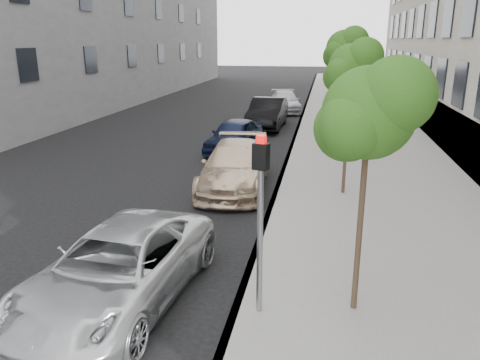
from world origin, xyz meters
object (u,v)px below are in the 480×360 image
(tree_mid, at_px, (352,67))
(signal_pole, at_px, (260,206))
(tree_far, at_px, (345,49))
(sedan_black, at_px, (268,113))
(sedan_blue, at_px, (234,135))
(suv, at_px, (235,166))
(tree_near, at_px, (371,113))
(minivan, at_px, (118,268))
(sedan_rear, at_px, (285,102))

(tree_mid, height_order, signal_pole, tree_mid)
(tree_far, bearing_deg, sedan_black, 128.92)
(tree_far, bearing_deg, sedan_blue, -166.20)
(tree_mid, distance_m, tree_far, 6.51)
(tree_mid, relative_size, signal_pole, 1.49)
(suv, xyz_separation_m, sedan_blue, (-1.00, 5.10, -0.03))
(tree_near, xyz_separation_m, tree_mid, (-0.00, 6.50, 0.33))
(tree_near, distance_m, tree_mid, 6.51)
(minivan, distance_m, sedan_blue, 12.25)
(tree_near, distance_m, sedan_rear, 24.11)
(tree_far, xyz_separation_m, sedan_rear, (-3.33, 10.70, -3.59))
(suv, xyz_separation_m, sedan_black, (-0.28, 10.82, 0.08))
(tree_far, relative_size, sedan_rear, 1.10)
(tree_near, relative_size, minivan, 0.87)
(minivan, bearing_deg, tree_far, 77.95)
(tree_mid, xyz_separation_m, minivan, (-4.21, -6.84, -3.20))
(sedan_rear, bearing_deg, tree_mid, -88.51)
(suv, bearing_deg, sedan_rear, 85.89)
(tree_mid, xyz_separation_m, tree_far, (0.00, 6.50, 0.37))
(tree_far, bearing_deg, suv, -119.11)
(tree_near, bearing_deg, sedan_black, 101.96)
(sedan_black, height_order, sedan_rear, sedan_black)
(signal_pole, distance_m, minivan, 2.92)
(sedan_rear, bearing_deg, tree_far, -82.19)
(tree_far, distance_m, sedan_rear, 11.77)
(sedan_black, bearing_deg, signal_pole, -81.41)
(minivan, bearing_deg, sedan_black, 93.94)
(suv, height_order, sedan_blue, suv)
(tree_mid, height_order, tree_far, tree_far)
(tree_near, xyz_separation_m, tree_far, (0.00, 13.00, 0.70))
(tree_far, height_order, sedan_rear, tree_far)
(signal_pole, distance_m, suv, 7.53)
(tree_far, relative_size, signal_pole, 1.64)
(minivan, height_order, suv, suv)
(tree_near, bearing_deg, tree_mid, 90.00)
(tree_mid, bearing_deg, minivan, -121.61)
(sedan_blue, bearing_deg, suv, -69.82)
(tree_mid, height_order, sedan_blue, tree_mid)
(suv, distance_m, sedan_rear, 16.90)
(sedan_blue, bearing_deg, sedan_black, 91.85)
(sedan_blue, bearing_deg, signal_pole, -68.07)
(sedan_rear, bearing_deg, tree_near, -91.47)
(minivan, xyz_separation_m, suv, (0.76, 7.14, 0.04))
(suv, relative_size, sedan_blue, 1.23)
(suv, height_order, sedan_rear, suv)
(sedan_black, bearing_deg, tree_mid, -69.48)
(minivan, relative_size, sedan_rear, 1.08)
(tree_mid, xyz_separation_m, sedan_rear, (-3.33, 17.20, -3.22))
(tree_far, relative_size, sedan_black, 1.04)
(sedan_rear, bearing_deg, suv, -99.87)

